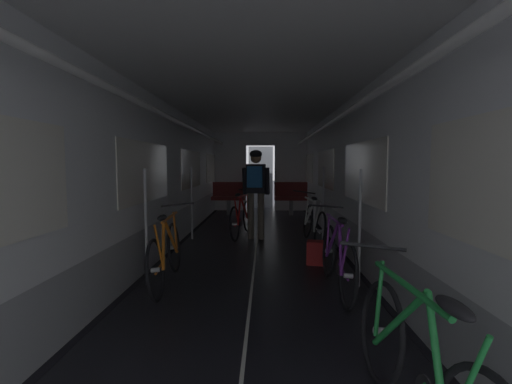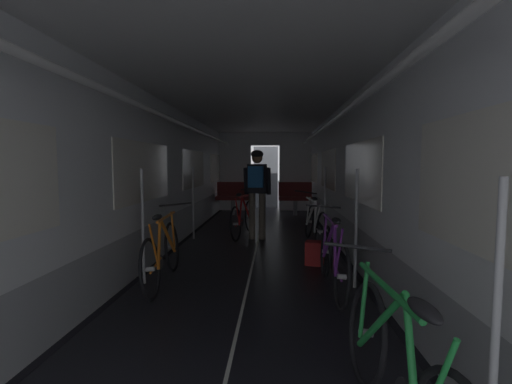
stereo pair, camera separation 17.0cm
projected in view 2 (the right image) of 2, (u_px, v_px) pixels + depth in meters
train_car_shell at (255, 149)px, 5.57m from camera, size 3.14×12.34×2.57m
bench_seat_far_left at (233, 195)px, 10.16m from camera, size 0.98×0.51×0.95m
bench_seat_far_right at (295, 195)px, 10.06m from camera, size 0.98×0.51×0.95m
bicycle_purple at (333, 258)px, 3.98m from camera, size 0.44×1.69×0.95m
bicycle_white at (314, 223)px, 6.37m from camera, size 0.47×1.70×0.96m
bicycle_orange at (163, 253)px, 4.23m from camera, size 0.44×1.69×0.95m
bicycle_green at (397, 372)px, 1.80m from camera, size 0.44×1.69×0.95m
person_cyclist_aisle at (257, 184)px, 6.74m from camera, size 0.55×0.41×1.73m
bicycle_red_in_aisle at (243, 217)px, 7.07m from camera, size 0.53×1.68×0.94m
backpack_on_floor at (315, 253)px, 5.06m from camera, size 0.30×0.25×0.34m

